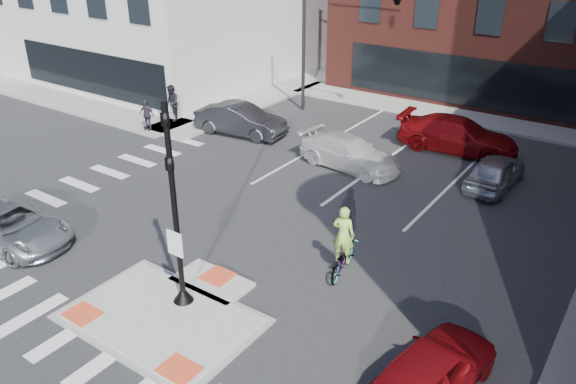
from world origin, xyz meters
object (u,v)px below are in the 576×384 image
Objects in this scene: pedestrian_b at (147,115)px; pedestrian_a at (172,103)px; bg_car_red at (458,135)px; red_sedan at (431,371)px; cyclist at (343,252)px; white_pickup at (349,153)px; silver_suv at (8,226)px; bg_car_silver at (496,171)px; bg_car_dark at (241,120)px.

pedestrian_a is at bearing 82.03° from pedestrian_b.
pedestrian_b reaches higher than bg_car_red.
pedestrian_b is at bearing -15.07° from red_sedan.
bg_car_red is 15.79m from pedestrian_b.
cyclist reaches higher than bg_car_red.
cyclist is at bearing -27.75° from red_sedan.
pedestrian_b reaches higher than red_sedan.
pedestrian_b is (-11.00, -1.98, 0.26)m from white_pickup.
bg_car_silver reaches higher than silver_suv.
bg_car_silver is 1.71× the size of cyclist.
white_pickup is at bearing -43.16° from red_sedan.
white_pickup is at bearing -33.37° from silver_suv.
bg_car_dark is at bearing 47.48° from pedestrian_a.
cyclist reaches higher than silver_suv.
silver_suv is 14.04m from white_pickup.
bg_car_dark is 4.95m from pedestrian_b.
cyclist is at bearing -70.87° from silver_suv.
red_sedan is 0.85× the size of white_pickup.
pedestrian_a is at bearing -36.51° from cyclist.
red_sedan reaches higher than silver_suv.
white_pickup is at bearing 38.34° from pedestrian_a.
cyclist is at bearing -28.37° from pedestrian_b.
bg_car_red is 3.49× the size of pedestrian_b.
white_pickup is at bearing -72.38° from cyclist.
red_sedan is 0.85× the size of bg_car_dark.
red_sedan is 12.68m from bg_car_silver.
red_sedan is 5.30m from cyclist.
silver_suv is at bearing 16.37° from red_sedan.
white_pickup is at bearing 2.26° from pedestrian_b.
red_sedan is 21.95m from pedestrian_a.
pedestrian_a is 1.83m from pedestrian_b.
pedestrian_a is at bearing 104.83° from bg_car_red.
bg_car_silver is 4.06m from bg_car_red.
pedestrian_b is (-15.00, 5.58, 0.16)m from cyclist.
white_pickup is 1.00× the size of bg_car_dark.
bg_car_dark is 10.88m from bg_car_red.
bg_car_dark reaches higher than silver_suv.
bg_car_silver is 2.50× the size of pedestrian_b.
bg_car_red reaches higher than white_pickup.
bg_car_red is at bearing -28.37° from white_pickup.
silver_suv is 14.67m from red_sedan.
cyclist is (4.00, -7.56, 0.09)m from white_pickup.
white_pickup is 2.99× the size of pedestrian_b.
pedestrian_a reaches higher than pedestrian_b.
pedestrian_b is at bearing 111.08° from bg_car_red.
white_pickup is at bearing -102.24° from bg_car_dark.
cyclist is 1.46× the size of pedestrian_b.
bg_car_dark is (-6.77, 0.58, 0.09)m from white_pickup.
cyclist reaches higher than pedestrian_b.
bg_car_red is at bearing -62.87° from red_sedan.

